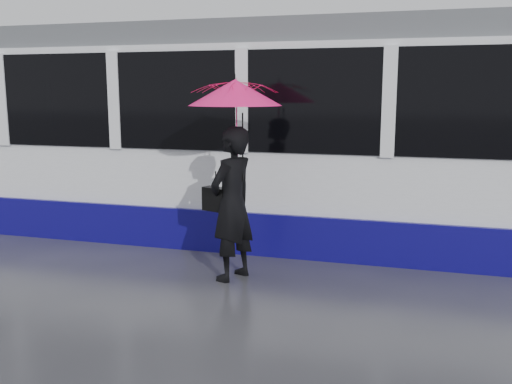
% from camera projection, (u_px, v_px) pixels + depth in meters
% --- Properties ---
extents(ground, '(90.00, 90.00, 0.00)m').
position_uv_depth(ground, '(240.00, 284.00, 7.01)').
color(ground, '#2E2E34').
rests_on(ground, ground).
extents(rails, '(34.00, 1.51, 0.02)m').
position_uv_depth(rails, '(287.00, 235.00, 9.37)').
color(rails, '#3F3D38').
rests_on(rails, ground).
extents(tram, '(26.00, 2.56, 3.35)m').
position_uv_depth(tram, '(296.00, 136.00, 9.04)').
color(tram, white).
rests_on(tram, ground).
extents(woman, '(0.68, 0.82, 1.92)m').
position_uv_depth(woman, '(232.00, 204.00, 7.06)').
color(woman, black).
rests_on(woman, ground).
extents(umbrella, '(1.46, 1.46, 1.30)m').
position_uv_depth(umbrella, '(235.00, 111.00, 6.85)').
color(umbrella, '#F31458').
rests_on(umbrella, ground).
extents(handbag, '(0.37, 0.26, 0.48)m').
position_uv_depth(handbag, '(216.00, 199.00, 7.14)').
color(handbag, black).
rests_on(handbag, ground).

